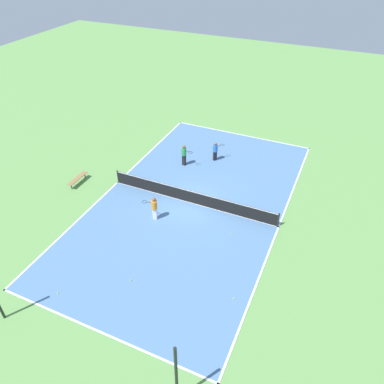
{
  "coord_description": "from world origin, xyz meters",
  "views": [
    {
      "loc": [
        -7.84,
        17.57,
        15.21
      ],
      "look_at": [
        0.0,
        0.0,
        0.9
      ],
      "focal_mm": 35.0,
      "sensor_mm": 36.0,
      "label": 1
    }
  ],
  "objects_px": {
    "tennis_ball_left_sideline": "(234,298)",
    "tennis_ball_near_net": "(232,233)",
    "player_center_orange": "(154,207)",
    "player_near_blue": "(215,150)",
    "tennis_net": "(192,197)",
    "fence_post_back_left": "(176,375)",
    "player_far_green": "(184,154)",
    "tennis_ball_right_alley": "(58,293)",
    "tennis_ball_far_baseline": "(131,280)",
    "bench": "(78,179)"
  },
  "relations": [
    {
      "from": "tennis_ball_left_sideline",
      "to": "tennis_ball_near_net",
      "type": "relative_size",
      "value": 1.0
    },
    {
      "from": "tennis_net",
      "to": "bench",
      "type": "xyz_separation_m",
      "value": [
        8.2,
        1.19,
        -0.14
      ]
    },
    {
      "from": "player_center_orange",
      "to": "fence_post_back_left",
      "type": "bearing_deg",
      "value": 108.25
    },
    {
      "from": "tennis_net",
      "to": "bench",
      "type": "height_order",
      "value": "tennis_net"
    },
    {
      "from": "player_far_green",
      "to": "fence_post_back_left",
      "type": "bearing_deg",
      "value": -54.6
    },
    {
      "from": "player_near_blue",
      "to": "tennis_ball_right_alley",
      "type": "xyz_separation_m",
      "value": [
        2.56,
        15.0,
        -0.83
      ]
    },
    {
      "from": "bench",
      "to": "tennis_ball_near_net",
      "type": "relative_size",
      "value": 26.44
    },
    {
      "from": "tennis_ball_right_alley",
      "to": "fence_post_back_left",
      "type": "distance_m",
      "value": 8.1
    },
    {
      "from": "player_far_green",
      "to": "tennis_ball_far_baseline",
      "type": "xyz_separation_m",
      "value": [
        -2.19,
        11.21,
        -0.93
      ]
    },
    {
      "from": "tennis_ball_right_alley",
      "to": "tennis_ball_left_sideline",
      "type": "distance_m",
      "value": 8.75
    },
    {
      "from": "tennis_net",
      "to": "player_far_green",
      "type": "xyz_separation_m",
      "value": [
        2.43,
        -3.99,
        0.45
      ]
    },
    {
      "from": "bench",
      "to": "tennis_ball_left_sideline",
      "type": "xyz_separation_m",
      "value": [
        -13.19,
        4.94,
        -0.34
      ]
    },
    {
      "from": "tennis_ball_near_net",
      "to": "fence_post_back_left",
      "type": "xyz_separation_m",
      "value": [
        -1.16,
        9.76,
        1.74
      ]
    },
    {
      "from": "player_near_blue",
      "to": "tennis_ball_near_net",
      "type": "xyz_separation_m",
      "value": [
        -3.91,
        7.34,
        -0.83
      ]
    },
    {
      "from": "player_far_green",
      "to": "tennis_ball_left_sideline",
      "type": "relative_size",
      "value": 24.61
    },
    {
      "from": "bench",
      "to": "player_far_green",
      "type": "bearing_deg",
      "value": 131.91
    },
    {
      "from": "player_center_orange",
      "to": "player_near_blue",
      "type": "relative_size",
      "value": 1.07
    },
    {
      "from": "tennis_ball_near_net",
      "to": "tennis_net",
      "type": "bearing_deg",
      "value": -27.54
    },
    {
      "from": "tennis_ball_left_sideline",
      "to": "fence_post_back_left",
      "type": "relative_size",
      "value": 0.02
    },
    {
      "from": "player_far_green",
      "to": "tennis_ball_left_sideline",
      "type": "xyz_separation_m",
      "value": [
        -7.41,
        10.13,
        -0.93
      ]
    },
    {
      "from": "player_near_blue",
      "to": "player_far_green",
      "type": "bearing_deg",
      "value": 171.44
    },
    {
      "from": "tennis_ball_right_alley",
      "to": "tennis_net",
      "type": "bearing_deg",
      "value": -108.37
    },
    {
      "from": "bench",
      "to": "player_near_blue",
      "type": "xyz_separation_m",
      "value": [
        -7.64,
        -6.78,
        0.49
      ]
    },
    {
      "from": "player_far_green",
      "to": "tennis_ball_far_baseline",
      "type": "distance_m",
      "value": 11.46
    },
    {
      "from": "fence_post_back_left",
      "to": "tennis_ball_left_sideline",
      "type": "bearing_deg",
      "value": -95.1
    },
    {
      "from": "tennis_ball_left_sideline",
      "to": "tennis_ball_near_net",
      "type": "distance_m",
      "value": 4.68
    },
    {
      "from": "player_near_blue",
      "to": "tennis_ball_left_sideline",
      "type": "xyz_separation_m",
      "value": [
        -5.55,
        11.72,
        -0.83
      ]
    },
    {
      "from": "player_far_green",
      "to": "player_near_blue",
      "type": "xyz_separation_m",
      "value": [
        -1.87,
        -1.6,
        -0.1
      ]
    },
    {
      "from": "tennis_net",
      "to": "tennis_ball_right_alley",
      "type": "relative_size",
      "value": 167.7
    },
    {
      "from": "player_far_green",
      "to": "tennis_ball_left_sideline",
      "type": "height_order",
      "value": "player_far_green"
    },
    {
      "from": "tennis_ball_right_alley",
      "to": "tennis_ball_left_sideline",
      "type": "relative_size",
      "value": 1.0
    },
    {
      "from": "player_near_blue",
      "to": "fence_post_back_left",
      "type": "bearing_deg",
      "value": -122.6
    },
    {
      "from": "tennis_net",
      "to": "bench",
      "type": "relative_size",
      "value": 6.34
    },
    {
      "from": "player_near_blue",
      "to": "tennis_ball_far_baseline",
      "type": "distance_m",
      "value": 12.84
    },
    {
      "from": "bench",
      "to": "player_center_orange",
      "type": "relative_size",
      "value": 1.1
    },
    {
      "from": "tennis_ball_near_net",
      "to": "player_center_orange",
      "type": "bearing_deg",
      "value": 7.56
    },
    {
      "from": "tennis_ball_far_baseline",
      "to": "player_far_green",
      "type": "bearing_deg",
      "value": -78.94
    },
    {
      "from": "bench",
      "to": "tennis_ball_near_net",
      "type": "distance_m",
      "value": 11.57
    },
    {
      "from": "tennis_net",
      "to": "player_far_green",
      "type": "height_order",
      "value": "player_far_green"
    },
    {
      "from": "tennis_net",
      "to": "tennis_ball_far_baseline",
      "type": "xyz_separation_m",
      "value": [
        0.23,
        7.21,
        -0.47
      ]
    },
    {
      "from": "tennis_ball_near_net",
      "to": "tennis_ball_right_alley",
      "type": "bearing_deg",
      "value": 49.8
    },
    {
      "from": "tennis_ball_far_baseline",
      "to": "fence_post_back_left",
      "type": "height_order",
      "value": "fence_post_back_left"
    },
    {
      "from": "player_center_orange",
      "to": "tennis_ball_left_sideline",
      "type": "distance_m",
      "value": 7.51
    },
    {
      "from": "player_center_orange",
      "to": "player_near_blue",
      "type": "xyz_separation_m",
      "value": [
        -0.89,
        -7.97,
        -0.07
      ]
    },
    {
      "from": "tennis_ball_right_alley",
      "to": "fence_post_back_left",
      "type": "relative_size",
      "value": 0.02
    },
    {
      "from": "tennis_ball_left_sideline",
      "to": "tennis_ball_near_net",
      "type": "xyz_separation_m",
      "value": [
        1.64,
        -4.39,
        0.0
      ]
    },
    {
      "from": "bench",
      "to": "tennis_ball_near_net",
      "type": "bearing_deg",
      "value": 87.25
    },
    {
      "from": "player_far_green",
      "to": "tennis_ball_far_baseline",
      "type": "bearing_deg",
      "value": -67.64
    },
    {
      "from": "player_far_green",
      "to": "tennis_ball_near_net",
      "type": "height_order",
      "value": "player_far_green"
    },
    {
      "from": "tennis_net",
      "to": "fence_post_back_left",
      "type": "relative_size",
      "value": 3.18
    }
  ]
}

